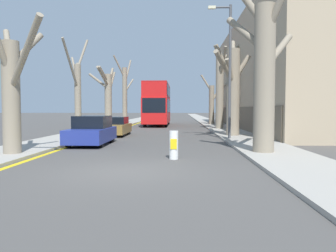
{
  "coord_description": "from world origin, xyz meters",
  "views": [
    {
      "loc": [
        1.62,
        -9.71,
        1.87
      ],
      "look_at": [
        0.37,
        22.48,
        0.2
      ],
      "focal_mm": 35.0,
      "sensor_mm": 36.0,
      "label": 1
    }
  ],
  "objects_px": {
    "street_tree_left_0": "(11,87)",
    "street_tree_right_1": "(232,87)",
    "street_tree_left_1": "(77,93)",
    "traffic_bollard": "(174,145)",
    "street_tree_left_2": "(108,97)",
    "parked_car_1": "(114,127)",
    "street_tree_left_3": "(125,93)",
    "parked_car_0": "(92,131)",
    "street_tree_right_0": "(265,68)",
    "street_tree_right_3": "(212,102)",
    "lamp_post": "(228,65)",
    "street_tree_right_2": "(221,88)",
    "double_decker_bus": "(157,102)"
  },
  "relations": [
    {
      "from": "street_tree_right_2",
      "to": "traffic_bollard",
      "type": "bearing_deg",
      "value": -102.4
    },
    {
      "from": "street_tree_left_2",
      "to": "lamp_post",
      "type": "relative_size",
      "value": 0.73
    },
    {
      "from": "street_tree_right_2",
      "to": "lamp_post",
      "type": "xyz_separation_m",
      "value": [
        -0.81,
        -10.16,
        0.66
      ]
    },
    {
      "from": "street_tree_right_3",
      "to": "double_decker_bus",
      "type": "relative_size",
      "value": 0.58
    },
    {
      "from": "street_tree_left_1",
      "to": "street_tree_right_0",
      "type": "bearing_deg",
      "value": -37.66
    },
    {
      "from": "street_tree_left_2",
      "to": "parked_car_0",
      "type": "relative_size",
      "value": 1.43
    },
    {
      "from": "street_tree_right_3",
      "to": "street_tree_right_0",
      "type": "bearing_deg",
      "value": -90.66
    },
    {
      "from": "street_tree_left_1",
      "to": "traffic_bollard",
      "type": "height_order",
      "value": "street_tree_left_1"
    },
    {
      "from": "street_tree_left_0",
      "to": "street_tree_left_3",
      "type": "bearing_deg",
      "value": 90.33
    },
    {
      "from": "traffic_bollard",
      "to": "street_tree_right_3",
      "type": "bearing_deg",
      "value": 81.47
    },
    {
      "from": "street_tree_right_1",
      "to": "traffic_bollard",
      "type": "xyz_separation_m",
      "value": [
        -3.69,
        -9.87,
        -2.8
      ]
    },
    {
      "from": "street_tree_left_0",
      "to": "street_tree_right_1",
      "type": "distance_m",
      "value": 13.79
    },
    {
      "from": "street_tree_right_1",
      "to": "street_tree_left_0",
      "type": "bearing_deg",
      "value": -137.0
    },
    {
      "from": "street_tree_right_1",
      "to": "street_tree_right_3",
      "type": "relative_size",
      "value": 1.16
    },
    {
      "from": "street_tree_left_3",
      "to": "traffic_bollard",
      "type": "bearing_deg",
      "value": -76.66
    },
    {
      "from": "street_tree_left_1",
      "to": "lamp_post",
      "type": "xyz_separation_m",
      "value": [
        9.7,
        -1.85,
        1.52
      ]
    },
    {
      "from": "street_tree_right_0",
      "to": "double_decker_bus",
      "type": "distance_m",
      "value": 24.44
    },
    {
      "from": "street_tree_right_1",
      "to": "street_tree_left_3",
      "type": "bearing_deg",
      "value": 120.03
    },
    {
      "from": "parked_car_0",
      "to": "street_tree_left_3",
      "type": "bearing_deg",
      "value": 95.34
    },
    {
      "from": "street_tree_right_1",
      "to": "parked_car_0",
      "type": "xyz_separation_m",
      "value": [
        -8.11,
        -5.02,
        -2.63
      ]
    },
    {
      "from": "street_tree_left_1",
      "to": "parked_car_0",
      "type": "xyz_separation_m",
      "value": [
        2.2,
        -4.58,
        -2.25
      ]
    },
    {
      "from": "street_tree_left_2",
      "to": "parked_car_0",
      "type": "xyz_separation_m",
      "value": [
        2.18,
        -13.53,
        -2.34
      ]
    },
    {
      "from": "street_tree_left_0",
      "to": "street_tree_left_3",
      "type": "relative_size",
      "value": 0.65
    },
    {
      "from": "street_tree_right_2",
      "to": "street_tree_right_3",
      "type": "distance_m",
      "value": 8.87
    },
    {
      "from": "street_tree_right_3",
      "to": "parked_car_0",
      "type": "height_order",
      "value": "street_tree_right_3"
    },
    {
      "from": "street_tree_right_0",
      "to": "street_tree_right_3",
      "type": "height_order",
      "value": "street_tree_right_0"
    },
    {
      "from": "street_tree_left_1",
      "to": "street_tree_left_2",
      "type": "xyz_separation_m",
      "value": [
        0.02,
        8.94,
        0.09
      ]
    },
    {
      "from": "street_tree_left_3",
      "to": "lamp_post",
      "type": "distance_m",
      "value": 22.19
    },
    {
      "from": "parked_car_0",
      "to": "lamp_post",
      "type": "relative_size",
      "value": 0.51
    },
    {
      "from": "street_tree_left_2",
      "to": "street_tree_right_1",
      "type": "xyz_separation_m",
      "value": [
        10.28,
        -8.51,
        0.29
      ]
    },
    {
      "from": "street_tree_left_1",
      "to": "parked_car_1",
      "type": "height_order",
      "value": "street_tree_left_1"
    },
    {
      "from": "street_tree_left_0",
      "to": "parked_car_0",
      "type": "height_order",
      "value": "street_tree_left_0"
    },
    {
      "from": "parked_car_1",
      "to": "lamp_post",
      "type": "height_order",
      "value": "lamp_post"
    },
    {
      "from": "street_tree_left_1",
      "to": "street_tree_right_3",
      "type": "bearing_deg",
      "value": 58.22
    },
    {
      "from": "street_tree_right_2",
      "to": "street_tree_right_3",
      "type": "xyz_separation_m",
      "value": [
        0.08,
        8.79,
        -1.15
      ]
    },
    {
      "from": "street_tree_left_1",
      "to": "street_tree_left_2",
      "type": "height_order",
      "value": "street_tree_left_1"
    },
    {
      "from": "street_tree_left_3",
      "to": "street_tree_right_0",
      "type": "relative_size",
      "value": 1.08
    },
    {
      "from": "street_tree_right_1",
      "to": "lamp_post",
      "type": "relative_size",
      "value": 0.86
    },
    {
      "from": "street_tree_left_0",
      "to": "street_tree_right_1",
      "type": "bearing_deg",
      "value": 43.0
    },
    {
      "from": "traffic_bollard",
      "to": "street_tree_right_2",
      "type": "bearing_deg",
      "value": 77.6
    },
    {
      "from": "street_tree_left_1",
      "to": "street_tree_right_1",
      "type": "height_order",
      "value": "street_tree_right_1"
    },
    {
      "from": "street_tree_left_3",
      "to": "parked_car_0",
      "type": "height_order",
      "value": "street_tree_left_3"
    },
    {
      "from": "street_tree_left_3",
      "to": "lamp_post",
      "type": "bearing_deg",
      "value": -64.28
    },
    {
      "from": "street_tree_left_0",
      "to": "double_decker_bus",
      "type": "height_order",
      "value": "street_tree_left_0"
    },
    {
      "from": "street_tree_left_1",
      "to": "street_tree_left_2",
      "type": "distance_m",
      "value": 8.95
    },
    {
      "from": "street_tree_left_2",
      "to": "double_decker_bus",
      "type": "bearing_deg",
      "value": 58.1
    },
    {
      "from": "street_tree_right_0",
      "to": "lamp_post",
      "type": "xyz_separation_m",
      "value": [
        -0.61,
        6.11,
        0.94
      ]
    },
    {
      "from": "street_tree_left_1",
      "to": "double_decker_bus",
      "type": "bearing_deg",
      "value": 74.92
    },
    {
      "from": "street_tree_left_0",
      "to": "parked_car_1",
      "type": "distance_m",
      "value": 10.63
    },
    {
      "from": "street_tree_right_1",
      "to": "traffic_bollard",
      "type": "relative_size",
      "value": 6.49
    }
  ]
}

